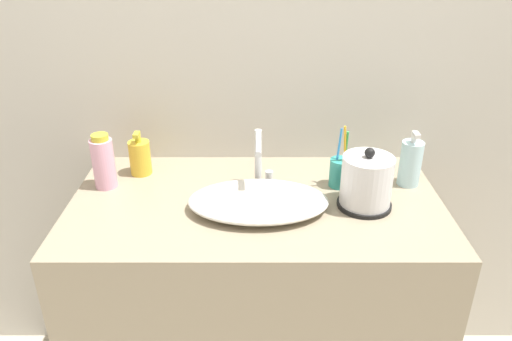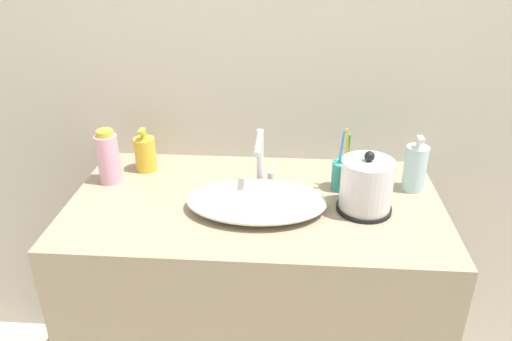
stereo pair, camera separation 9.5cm
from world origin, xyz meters
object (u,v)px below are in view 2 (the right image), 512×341
at_px(mouthwash_bottle, 415,168).
at_px(faucet, 261,156).
at_px(toothbrush_cup, 342,174).
at_px(lotion_bottle, 145,154).
at_px(shampoo_bottle, 108,157).
at_px(electric_kettle, 366,188).

bearing_deg(mouthwash_bottle, faucet, -178.01).
height_order(faucet, mouthwash_bottle, same).
bearing_deg(faucet, toothbrush_cup, 1.20).
xyz_separation_m(lotion_bottle, shampoo_bottle, (-0.09, -0.09, 0.03)).
distance_m(toothbrush_cup, mouthwash_bottle, 0.22).
bearing_deg(shampoo_bottle, electric_kettle, -8.80).
distance_m(electric_kettle, lotion_bottle, 0.73).
relative_size(toothbrush_cup, lotion_bottle, 1.39).
bearing_deg(mouthwash_bottle, toothbrush_cup, -177.11).
distance_m(faucet, mouthwash_bottle, 0.47).
bearing_deg(mouthwash_bottle, lotion_bottle, 174.99).
bearing_deg(shampoo_bottle, mouthwash_bottle, 0.94).
xyz_separation_m(lotion_bottle, mouthwash_bottle, (0.86, -0.08, 0.02)).
bearing_deg(faucet, mouthwash_bottle, 1.99).
height_order(faucet, lotion_bottle, faucet).
height_order(electric_kettle, lotion_bottle, electric_kettle).
relative_size(toothbrush_cup, shampoo_bottle, 1.18).
xyz_separation_m(shampoo_bottle, mouthwash_bottle, (0.95, 0.02, -0.01)).
distance_m(toothbrush_cup, lotion_bottle, 0.65).
distance_m(lotion_bottle, shampoo_bottle, 0.13).
bearing_deg(shampoo_bottle, faucet, -0.09).
distance_m(shampoo_bottle, mouthwash_bottle, 0.95).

